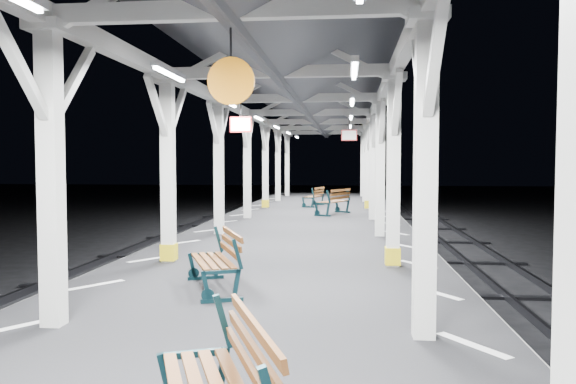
% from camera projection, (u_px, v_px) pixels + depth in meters
% --- Properties ---
extents(ground, '(120.00, 120.00, 0.00)m').
position_uv_depth(ground, '(261.00, 358.00, 8.02)').
color(ground, black).
rests_on(ground, ground).
extents(platform, '(6.00, 50.00, 1.00)m').
position_uv_depth(platform, '(261.00, 324.00, 8.00)').
color(platform, black).
rests_on(platform, ground).
extents(hazard_stripes_left, '(1.00, 48.00, 0.01)m').
position_uv_depth(hazard_stripes_left, '(96.00, 285.00, 8.23)').
color(hazard_stripes_left, silver).
rests_on(hazard_stripes_left, platform).
extents(hazard_stripes_right, '(1.00, 48.00, 0.01)m').
position_uv_depth(hazard_stripes_right, '(437.00, 293.00, 7.71)').
color(hazard_stripes_right, silver).
rests_on(hazard_stripes_right, platform).
extents(canopy, '(5.40, 49.00, 4.65)m').
position_uv_depth(canopy, '(260.00, 35.00, 7.76)').
color(canopy, silver).
rests_on(canopy, platform).
extents(bench_mid, '(1.10, 1.63, 0.83)m').
position_uv_depth(bench_mid, '(219.00, 259.00, 7.93)').
color(bench_mid, '#0D2930').
rests_on(bench_mid, platform).
extents(bench_far, '(1.22, 1.75, 0.89)m').
position_uv_depth(bench_far, '(335.00, 201.00, 19.33)').
color(bench_far, '#0D2930').
rests_on(bench_far, platform).
extents(bench_extra, '(0.87, 1.55, 0.79)m').
position_uv_depth(bench_extra, '(315.00, 196.00, 22.95)').
color(bench_extra, '#0D2930').
rests_on(bench_extra, platform).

